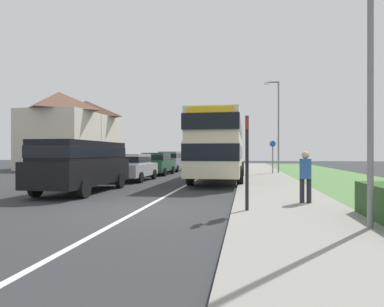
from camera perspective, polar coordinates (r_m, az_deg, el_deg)
name	(u,v)px	position (r m, az deg, el deg)	size (l,w,h in m)	color
ground_plane	(141,210)	(9.68, -8.86, -9.57)	(120.00, 120.00, 0.00)	#2D3033
lane_marking_centre	(189,184)	(17.40, -0.61, -5.25)	(0.14, 60.00, 0.01)	silver
pavement_near_side	(274,188)	(15.20, 13.93, -5.82)	(3.20, 68.00, 0.12)	gray
grass_verge_seaward	(378,190)	(16.13, 29.41, -5.56)	(6.00, 68.00, 0.08)	#517F42
double_decker_bus	(219,144)	(19.27, 4.74, 1.63)	(2.80, 10.24, 3.70)	beige
parked_van_black	(83,162)	(14.37, -18.33, -1.37)	(2.11, 5.54, 2.10)	black
parked_car_silver	(133,166)	(19.47, -10.19, -2.13)	(1.95, 4.28, 1.57)	#B7B7BC
parked_car_dark_green	(157,163)	(24.55, -6.06, -1.59)	(1.94, 4.19, 1.64)	#19472D
parked_car_grey	(170,161)	(29.18, -3.79, -1.23)	(1.95, 4.01, 1.74)	slate
pedestrian_at_stop	(305,174)	(10.53, 18.99, -3.44)	(0.34, 0.34, 1.67)	#23232D
bus_stop_sign	(247,156)	(8.78, 9.47, -0.46)	(0.09, 0.52, 2.60)	black
cycle_route_sign	(273,156)	(25.14, 13.75, -0.36)	(0.44, 0.08, 2.52)	slate
street_lamp_near	(365,18)	(7.99, 27.70, 19.94)	(1.14, 0.20, 7.58)	slate
street_lamp_mid	(277,121)	(26.22, 14.46, 5.50)	(1.14, 0.20, 7.10)	slate
house_terrace_far_side	(74,132)	(37.17, -19.76, 3.43)	(6.20, 10.94, 7.58)	beige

